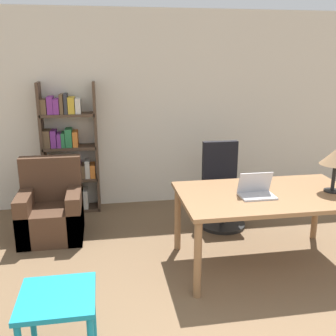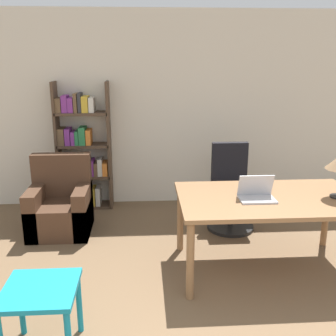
% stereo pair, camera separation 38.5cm
% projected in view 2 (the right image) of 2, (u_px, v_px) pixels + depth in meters
% --- Properties ---
extents(wall_back, '(8.00, 0.06, 2.70)m').
position_uv_depth(wall_back, '(174.00, 110.00, 5.54)').
color(wall_back, beige).
rests_on(wall_back, ground_plane).
extents(desk, '(1.76, 1.05, 0.77)m').
position_uv_depth(desk, '(269.00, 205.00, 3.82)').
color(desk, olive).
rests_on(desk, ground_plane).
extents(laptop, '(0.33, 0.23, 0.23)m').
position_uv_depth(laptop, '(257.00, 194.00, 3.71)').
color(laptop, '#B2B2B7').
rests_on(laptop, desk).
extents(office_chair, '(0.58, 0.58, 1.06)m').
position_uv_depth(office_chair, '(230.00, 192.00, 4.88)').
color(office_chair, black).
rests_on(office_chair, ground_plane).
extents(side_table_blue, '(0.51, 0.51, 0.54)m').
position_uv_depth(side_table_blue, '(41.00, 300.00, 2.75)').
color(side_table_blue, teal).
rests_on(side_table_blue, ground_plane).
extents(armchair, '(0.71, 0.67, 0.93)m').
position_uv_depth(armchair, '(61.00, 208.00, 4.78)').
color(armchair, '#472D1E').
rests_on(armchair, ground_plane).
extents(bookshelf, '(0.74, 0.28, 1.76)m').
position_uv_depth(bookshelf, '(82.00, 154.00, 5.44)').
color(bookshelf, '#4C3828').
rests_on(bookshelf, ground_plane).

